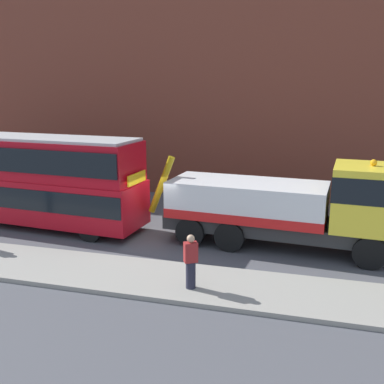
% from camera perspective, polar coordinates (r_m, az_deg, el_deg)
% --- Properties ---
extents(ground_plane, '(120.00, 120.00, 0.00)m').
position_cam_1_polar(ground_plane, '(18.94, -4.73, -5.67)').
color(ground_plane, '#4C4C51').
extents(near_kerb, '(60.00, 2.80, 0.15)m').
position_cam_1_polar(near_kerb, '(15.32, -10.22, -10.28)').
color(near_kerb, gray).
rests_on(near_kerb, ground_plane).
extents(building_facade, '(60.00, 1.50, 16.00)m').
position_cam_1_polar(building_facade, '(25.83, 1.46, 17.58)').
color(building_facade, brown).
rests_on(building_facade, ground_plane).
extents(recovery_tow_truck, '(10.22, 3.35, 3.67)m').
position_cam_1_polar(recovery_tow_truck, '(17.43, 12.82, -1.61)').
color(recovery_tow_truck, '#2D2D2D').
rests_on(recovery_tow_truck, ground_plane).
extents(double_decker_bus, '(11.18, 3.43, 4.06)m').
position_cam_1_polar(double_decker_bus, '(21.31, -20.42, 1.88)').
color(double_decker_bus, '#B70C19').
rests_on(double_decker_bus, ground_plane).
extents(pedestrian_bystander, '(0.48, 0.43, 1.71)m').
position_cam_1_polar(pedestrian_bystander, '(13.60, -0.17, -9.01)').
color(pedestrian_bystander, '#232333').
rests_on(pedestrian_bystander, near_kerb).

